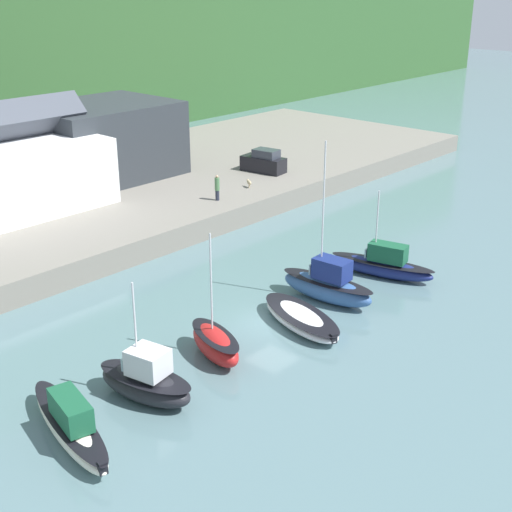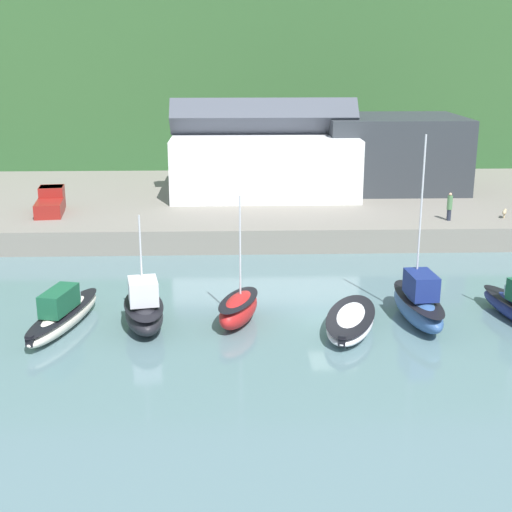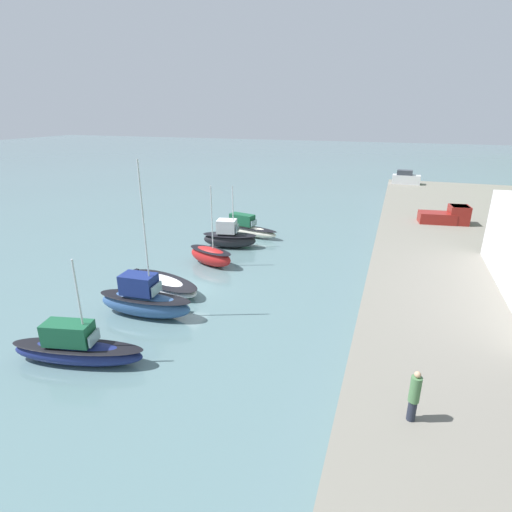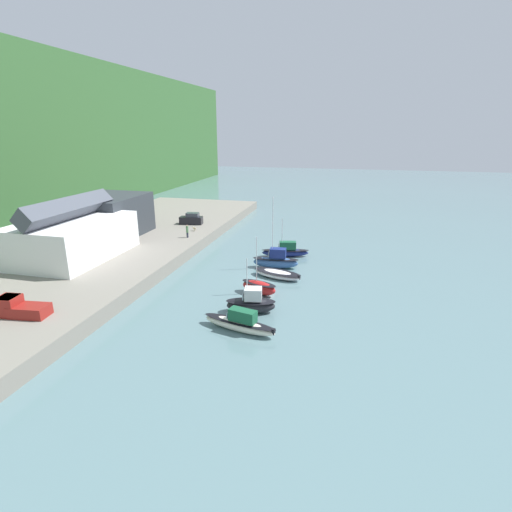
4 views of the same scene
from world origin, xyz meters
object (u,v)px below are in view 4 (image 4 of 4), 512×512
person_on_quay (187,231)px  dog_on_quay (195,228)px  moored_boat_4 (276,261)px  moored_boat_2 (259,287)px  moored_boat_3 (278,274)px  moored_boat_0 (240,323)px  moored_boat_1 (251,303)px  moored_boat_5 (286,251)px  pickup_truck_0 (19,308)px  parked_car_1 (191,219)px

person_on_quay → dog_on_quay: bearing=7.8°
moored_boat_4 → dog_on_quay: 20.06m
moored_boat_2 → moored_boat_3: moored_boat_2 is taller
moored_boat_0 → moored_boat_2: bearing=15.7°
dog_on_quay → moored_boat_1: bearing=-118.4°
moored_boat_3 → dog_on_quay: (14.75, 17.78, 1.72)m
moored_boat_1 → moored_boat_5: moored_boat_1 is taller
dog_on_quay → moored_boat_0: bearing=-122.3°
moored_boat_2 → pickup_truck_0: 24.86m
moored_boat_4 → parked_car_1: (15.79, 19.39, 1.61)m
person_on_quay → parked_car_1: bearing=19.0°
parked_car_1 → moored_boat_4: bearing=-137.0°
moored_boat_2 → moored_boat_3: 6.04m
moored_boat_2 → person_on_quay: 22.88m
pickup_truck_0 → dog_on_quay: pickup_truck_0 is taller
moored_boat_0 → moored_boat_2: (9.35, 0.39, 0.04)m
moored_boat_4 → person_on_quay: size_ratio=4.74×
moored_boat_2 → pickup_truck_0: size_ratio=1.42×
moored_boat_2 → pickup_truck_0: bearing=145.1°
dog_on_quay → moored_boat_4: bearing=-94.9°
moored_boat_5 → dog_on_quay: bearing=60.3°
moored_boat_4 → pickup_truck_0: 31.69m
moored_boat_3 → moored_boat_2: bearing=-173.5°
moored_boat_0 → moored_boat_1: bearing=13.5°
moored_boat_0 → moored_boat_4: bearing=14.2°
moored_boat_5 → parked_car_1: bearing=50.2°
moored_boat_0 → moored_boat_1: (4.29, 0.01, 0.21)m
moored_boat_3 → moored_boat_4: moored_boat_4 is taller
moored_boat_0 → moored_boat_5: 24.79m
moored_boat_1 → moored_boat_4: (14.82, 0.26, 0.06)m
moored_boat_2 → person_on_quay: moored_boat_2 is taller
moored_boat_2 → person_on_quay: size_ratio=3.28×
moored_boat_1 → dog_on_quay: size_ratio=7.16×
moored_boat_0 → pickup_truck_0: bearing=118.1°
parked_car_1 → moored_boat_3: bearing=-141.8°
moored_boat_2 → moored_boat_4: (9.76, -0.11, 0.23)m
moored_boat_3 → pickup_truck_0: pickup_truck_0 is taller
moored_boat_5 → moored_boat_0: bearing=166.9°
moored_boat_0 → moored_boat_5: moored_boat_5 is taller
moored_boat_0 → moored_boat_3: 15.30m
moored_boat_4 → parked_car_1: size_ratio=2.30×
pickup_truck_0 → person_on_quay: size_ratio=2.30×
moored_boat_1 → moored_boat_2: 5.07m
moored_boat_1 → moored_boat_2: moored_boat_2 is taller
dog_on_quay → parked_car_1: bearing=56.3°
moored_boat_5 → person_on_quay: size_ratio=3.50×
moored_boat_3 → moored_boat_5: (9.51, 0.59, 0.34)m
moored_boat_0 → moored_boat_4: moored_boat_4 is taller
moored_boat_0 → pickup_truck_0: (-5.37, 20.35, 1.78)m
moored_boat_1 → moored_boat_2: size_ratio=0.87×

